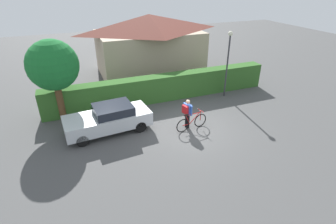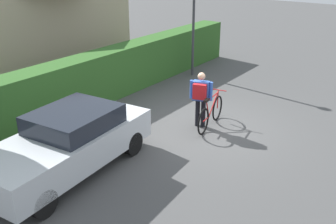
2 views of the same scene
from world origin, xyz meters
name	(u,v)px [view 1 (image 1 of 2)]	position (x,y,z in m)	size (l,w,h in m)	color
ground_plane	(189,129)	(0.00, 0.00, 0.00)	(60.00, 60.00, 0.00)	#494949
hedge_row	(163,88)	(0.00, 4.00, 0.81)	(14.47, 0.90, 1.62)	#305F24
house_distant	(149,44)	(0.99, 9.58, 2.33)	(8.36, 5.19, 4.56)	tan
parked_car_near	(109,119)	(-3.91, 1.33, 0.73)	(4.38, 2.07, 1.41)	silver
bicycle	(192,122)	(0.07, -0.07, 0.41)	(1.83, 0.50, 0.96)	black
person_rider	(187,111)	(-0.09, 0.18, 0.96)	(0.45, 0.63, 1.60)	black
street_lamp	(228,56)	(4.02, 3.03, 2.72)	(0.28, 0.28, 4.21)	#38383D
tree_kerbside	(53,66)	(-6.09, 3.56, 3.08)	(2.61, 2.61, 4.42)	brown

